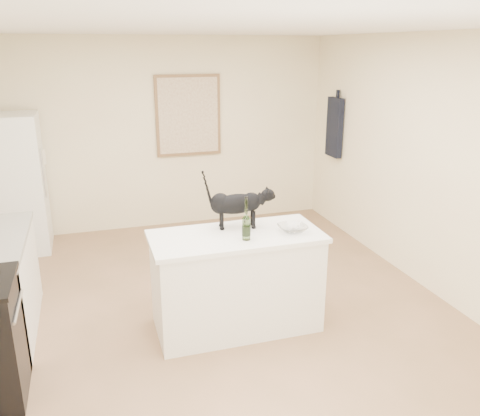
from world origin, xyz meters
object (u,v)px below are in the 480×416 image
Objects in this scene: fridge at (15,184)px; wine_bottle at (246,221)px; black_cat at (236,206)px; glass_bowl at (292,229)px.

wine_bottle is at bearing -52.12° from fridge.
fridge is 3.19m from black_cat.
fridge reaches higher than wine_bottle.
fridge reaches higher than black_cat.
glass_bowl is at bearing 6.76° from wine_bottle.
fridge is 2.99× the size of black_cat.
wine_bottle is 0.47m from glass_bowl.
glass_bowl is at bearing -20.59° from black_cat.
black_cat is 1.70× the size of wine_bottle.
fridge is 3.42m from wine_bottle.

